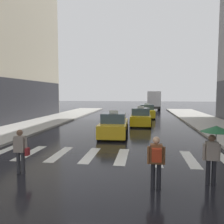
% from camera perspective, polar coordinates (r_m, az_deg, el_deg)
% --- Properties ---
extents(ground_plane, '(160.00, 160.00, 0.00)m').
position_cam_1_polar(ground_plane, '(8.03, -5.24, -16.93)').
color(ground_plane, black).
extents(crosswalk_markings, '(11.30, 2.80, 0.01)m').
position_cam_1_polar(crosswalk_markings, '(10.82, -1.53, -11.13)').
color(crosswalk_markings, silver).
rests_on(crosswalk_markings, ground).
extents(taxi_lead, '(2.06, 4.60, 1.80)m').
position_cam_1_polar(taxi_lead, '(15.68, 0.49, -3.47)').
color(taxi_lead, gold).
rests_on(taxi_lead, ground).
extents(taxi_second, '(1.94, 4.55, 1.80)m').
position_cam_1_polar(taxi_second, '(21.21, 7.36, -1.36)').
color(taxi_second, yellow).
rests_on(taxi_second, ground).
extents(taxi_third, '(2.03, 4.59, 1.80)m').
position_cam_1_polar(taxi_third, '(27.92, 8.88, 0.08)').
color(taxi_third, yellow).
rests_on(taxi_third, ground).
extents(box_truck, '(2.39, 7.58, 3.35)m').
position_cam_1_polar(box_truck, '(40.44, 10.62, 3.08)').
color(box_truck, '#2D2D2D').
rests_on(box_truck, ground).
extents(pedestrian_with_umbrella, '(0.96, 0.96, 1.94)m').
position_cam_1_polar(pedestrian_with_umbrella, '(7.90, 24.81, -6.26)').
color(pedestrian_with_umbrella, black).
rests_on(pedestrian_with_umbrella, ground).
extents(pedestrian_with_backpack, '(0.55, 0.43, 1.65)m').
position_cam_1_polar(pedestrian_with_backpack, '(7.07, 11.26, -11.71)').
color(pedestrian_with_backpack, black).
rests_on(pedestrian_with_backpack, ground).
extents(pedestrian_with_handbag, '(0.60, 0.24, 1.65)m').
position_cam_1_polar(pedestrian_with_handbag, '(8.93, -22.39, -8.75)').
color(pedestrian_with_handbag, '#333338').
rests_on(pedestrian_with_handbag, ground).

